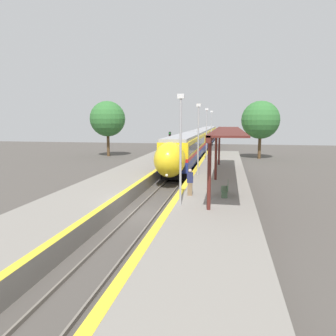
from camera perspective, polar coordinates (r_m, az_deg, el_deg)
ground_plane at (r=19.76m, az=-4.08°, el=-8.14°), size 120.00×120.00×0.00m
rail_left at (r=19.93m, az=-6.11°, el=-7.81°), size 0.08×90.00×0.15m
rail_right at (r=19.58m, az=-2.02°, el=-8.06°), size 0.08×90.00×0.15m
train at (r=58.06m, az=5.72°, el=4.99°), size 2.78×65.55×3.96m
platform_right at (r=19.05m, az=7.65°, el=-7.31°), size 4.74×64.00×0.98m
platform_left at (r=20.92m, az=-14.53°, el=-6.09°), size 4.58×64.00×0.98m
platform_bench at (r=20.54m, az=10.08°, el=-3.46°), size 0.44×1.77×0.89m
person_waiting at (r=20.26m, az=3.85°, el=-2.40°), size 0.36×0.22×1.67m
railway_signal at (r=42.03m, az=0.33°, el=4.16°), size 0.28×0.28×4.13m
lamppost_near at (r=17.51m, az=2.21°, el=4.27°), size 0.36×0.20×5.99m
lamppost_mid at (r=27.75m, az=5.29°, el=5.74°), size 0.36×0.20×5.99m
lamppost_far at (r=38.03m, az=6.72°, el=6.41°), size 0.36×0.20×5.99m
lamppost_farthest at (r=48.33m, az=7.54°, el=6.79°), size 0.36×0.20×5.99m
station_canopy at (r=25.60m, az=9.74°, el=6.13°), size 2.02×20.74×3.93m
background_tree_left at (r=52.00m, az=-10.48°, el=8.41°), size 5.45×5.45×8.54m
background_tree_right at (r=49.69m, az=15.82°, el=8.05°), size 5.48×5.48×8.38m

